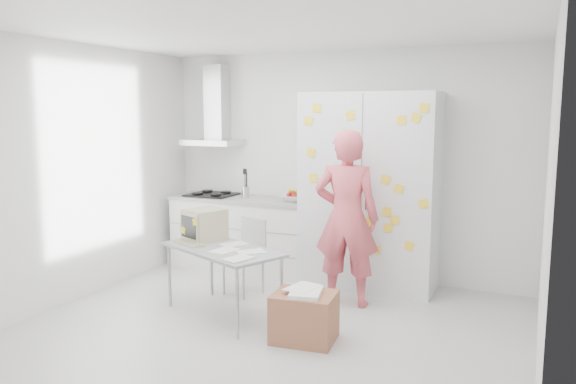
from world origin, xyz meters
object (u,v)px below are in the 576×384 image
at_px(desk, 210,235).
at_px(person, 347,218).
at_px(chair, 247,251).
at_px(cardboard_box, 304,316).

bearing_deg(desk, person, 51.73).
bearing_deg(chair, person, 19.89).
height_order(chair, cardboard_box, chair).
relative_size(person, desk, 1.30).
bearing_deg(desk, chair, 102.22).
xyz_separation_m(desk, chair, (0.11, 0.57, -0.29)).
relative_size(person, cardboard_box, 3.18).
xyz_separation_m(desk, cardboard_box, (1.19, -0.39, -0.54)).
bearing_deg(person, chair, -3.52).
distance_m(person, desk, 1.39).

